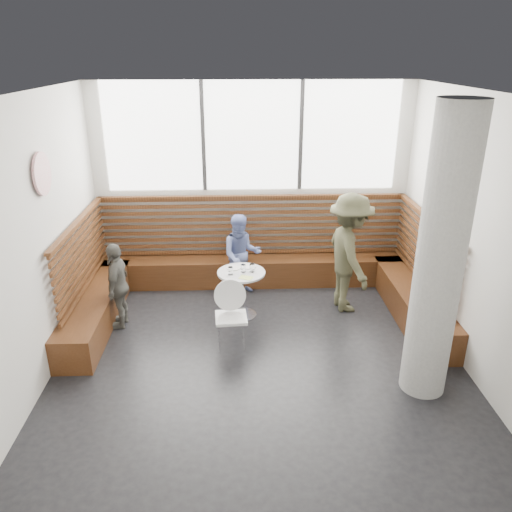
{
  "coord_description": "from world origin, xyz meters",
  "views": [
    {
      "loc": [
        -0.25,
        -5.28,
        3.6
      ],
      "look_at": [
        0.0,
        1.0,
        1.0
      ],
      "focal_mm": 35.0,
      "sensor_mm": 36.0,
      "label": 1
    }
  ],
  "objects_px": {
    "adult_man": "(349,253)",
    "cafe_table": "(241,284)",
    "child_left": "(118,285)",
    "cafe_chair": "(231,309)",
    "concrete_column": "(440,259)",
    "child_back": "(241,255)"
  },
  "relations": [
    {
      "from": "cafe_chair",
      "to": "cafe_table",
      "type": "bearing_deg",
      "value": 75.5
    },
    {
      "from": "adult_man",
      "to": "cafe_table",
      "type": "bearing_deg",
      "value": 88.83
    },
    {
      "from": "concrete_column",
      "to": "cafe_chair",
      "type": "distance_m",
      "value": 2.65
    },
    {
      "from": "adult_man",
      "to": "child_left",
      "type": "bearing_deg",
      "value": 88.56
    },
    {
      "from": "child_back",
      "to": "child_left",
      "type": "relative_size",
      "value": 1.05
    },
    {
      "from": "adult_man",
      "to": "child_left",
      "type": "relative_size",
      "value": 1.44
    },
    {
      "from": "cafe_chair",
      "to": "adult_man",
      "type": "distance_m",
      "value": 1.99
    },
    {
      "from": "concrete_column",
      "to": "cafe_chair",
      "type": "relative_size",
      "value": 3.67
    },
    {
      "from": "cafe_table",
      "to": "adult_man",
      "type": "distance_m",
      "value": 1.62
    },
    {
      "from": "cafe_table",
      "to": "adult_man",
      "type": "relative_size",
      "value": 0.4
    },
    {
      "from": "cafe_table",
      "to": "cafe_chair",
      "type": "relative_size",
      "value": 0.8
    },
    {
      "from": "cafe_chair",
      "to": "child_left",
      "type": "height_order",
      "value": "child_left"
    },
    {
      "from": "cafe_table",
      "to": "child_back",
      "type": "relative_size",
      "value": 0.54
    },
    {
      "from": "concrete_column",
      "to": "child_back",
      "type": "bearing_deg",
      "value": 128.94
    },
    {
      "from": "adult_man",
      "to": "child_left",
      "type": "height_order",
      "value": "adult_man"
    },
    {
      "from": "cafe_table",
      "to": "cafe_chair",
      "type": "height_order",
      "value": "cafe_chair"
    },
    {
      "from": "cafe_table",
      "to": "child_left",
      "type": "height_order",
      "value": "child_left"
    },
    {
      "from": "cafe_chair",
      "to": "adult_man",
      "type": "bearing_deg",
      "value": 25.09
    },
    {
      "from": "cafe_table",
      "to": "child_back",
      "type": "xyz_separation_m",
      "value": [
        0.01,
        0.78,
        0.14
      ]
    },
    {
      "from": "adult_man",
      "to": "cafe_chair",
      "type": "bearing_deg",
      "value": 110.79
    },
    {
      "from": "cafe_table",
      "to": "child_left",
      "type": "bearing_deg",
      "value": -173.67
    },
    {
      "from": "cafe_table",
      "to": "concrete_column",
      "type": "bearing_deg",
      "value": -40.38
    }
  ]
}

